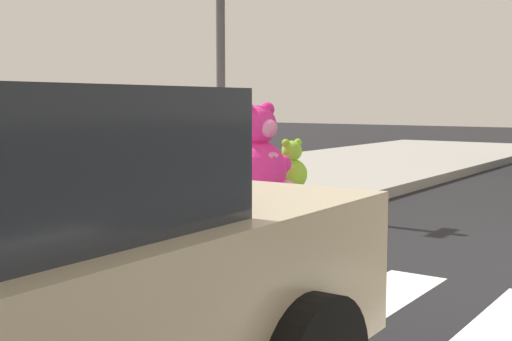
{
  "coord_description": "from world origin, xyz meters",
  "views": [
    {
      "loc": [
        -5.53,
        -0.71,
        1.33
      ],
      "look_at": [
        0.61,
        3.6,
        0.55
      ],
      "focal_mm": 46.82,
      "sensor_mm": 36.0,
      "label": 1
    }
  ],
  "objects": [
    {
      "name": "plush_lime",
      "position": [
        2.01,
        4.0,
        0.42
      ],
      "size": [
        0.49,
        0.49,
        0.68
      ],
      "color": "#8CD133",
      "rests_on": "sidewalk"
    },
    {
      "name": "sign_pole",
      "position": [
        1.0,
        4.4,
        1.85
      ],
      "size": [
        0.56,
        0.11,
        3.2
      ],
      "color": "#4C4C51",
      "rests_on": "sidewalk"
    },
    {
      "name": "plush_white",
      "position": [
        0.77,
        5.31,
        0.42
      ],
      "size": [
        0.49,
        0.48,
        0.68
      ],
      "color": "white",
      "rests_on": "sidewalk"
    },
    {
      "name": "plush_red",
      "position": [
        1.62,
        4.47,
        0.43
      ],
      "size": [
        0.55,
        0.48,
        0.71
      ],
      "color": "red",
      "rests_on": "sidewalk"
    },
    {
      "name": "plush_lavender",
      "position": [
        0.13,
        3.95,
        0.41
      ],
      "size": [
        0.49,
        0.44,
        0.64
      ],
      "color": "#B28CD8",
      "rests_on": "sidewalk"
    },
    {
      "name": "plush_pink_large",
      "position": [
        0.98,
        3.81,
        0.62
      ],
      "size": [
        0.89,
        0.82,
        1.17
      ],
      "color": "#F22D93",
      "rests_on": "sidewalk"
    },
    {
      "name": "plush_tan",
      "position": [
        1.39,
        5.0,
        0.35
      ],
      "size": [
        0.35,
        0.37,
        0.5
      ],
      "color": "tan",
      "rests_on": "sidewalk"
    },
    {
      "name": "sidewalk",
      "position": [
        0.0,
        5.2,
        0.07
      ],
      "size": [
        28.0,
        4.4,
        0.15
      ],
      "primitive_type": "cube",
      "color": "#9E9B93",
      "rests_on": "ground_plane"
    }
  ]
}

